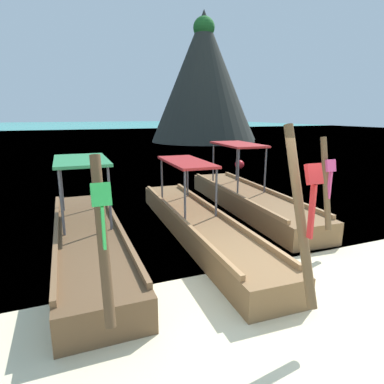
# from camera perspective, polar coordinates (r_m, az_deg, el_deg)

# --- Properties ---
(ground) EXTENTS (120.00, 120.00, 0.00)m
(ground) POSITION_cam_1_polar(r_m,az_deg,el_deg) (5.40, 13.06, -17.95)
(ground) COLOR beige
(sea_water) EXTENTS (120.00, 120.00, 0.00)m
(sea_water) POSITION_cam_1_polar(r_m,az_deg,el_deg) (64.98, -19.66, 10.29)
(sea_water) COLOR #2DB29E
(sea_water) RESTS_ON ground
(longtail_boat_green_ribbon) EXTENTS (1.31, 6.30, 2.36)m
(longtail_boat_green_ribbon) POSITION_cam_1_polar(r_m,az_deg,el_deg) (6.99, -17.57, -7.78)
(longtail_boat_green_ribbon) COLOR brown
(longtail_boat_green_ribbon) RESTS_ON ground
(longtail_boat_red_ribbon) EXTENTS (1.30, 7.32, 2.67)m
(longtail_boat_red_ribbon) POSITION_cam_1_polar(r_m,az_deg,el_deg) (7.61, 1.08, -5.48)
(longtail_boat_red_ribbon) COLOR brown
(longtail_boat_red_ribbon) RESTS_ON ground
(longtail_boat_pink_ribbon) EXTENTS (1.61, 6.59, 2.35)m
(longtail_boat_pink_ribbon) POSITION_cam_1_polar(r_m,az_deg,el_deg) (9.83, 9.77, -1.18)
(longtail_boat_pink_ribbon) COLOR brown
(longtail_boat_pink_ribbon) RESTS_ON ground
(karst_rock) EXTENTS (11.90, 10.64, 12.50)m
(karst_rock) POSITION_cam_1_polar(r_m,az_deg,el_deg) (34.62, 2.45, 18.84)
(karst_rock) COLOR #2D302B
(karst_rock) RESTS_ON ground
(mooring_buoy_near) EXTENTS (0.47, 0.47, 0.47)m
(mooring_buoy_near) POSITION_cam_1_polar(r_m,az_deg,el_deg) (16.99, 8.29, 4.75)
(mooring_buoy_near) COLOR red
(mooring_buoy_near) RESTS_ON sea_water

